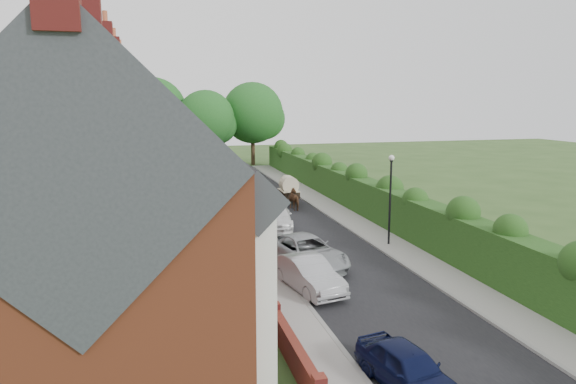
# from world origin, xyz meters

# --- Properties ---
(ground) EXTENTS (140.00, 140.00, 0.00)m
(ground) POSITION_xyz_m (0.00, 0.00, 0.00)
(ground) COLOR #2D4C1E
(ground) RESTS_ON ground
(road) EXTENTS (6.00, 58.00, 0.02)m
(road) POSITION_xyz_m (-0.50, 11.00, 0.01)
(road) COLOR black
(road) RESTS_ON ground
(pavement_hedge_side) EXTENTS (2.20, 58.00, 0.12)m
(pavement_hedge_side) POSITION_xyz_m (3.60, 11.00, 0.06)
(pavement_hedge_side) COLOR gray
(pavement_hedge_side) RESTS_ON ground
(pavement_house_side) EXTENTS (1.70, 58.00, 0.12)m
(pavement_house_side) POSITION_xyz_m (-4.35, 11.00, 0.06)
(pavement_house_side) COLOR gray
(pavement_house_side) RESTS_ON ground
(kerb_hedge_side) EXTENTS (0.18, 58.00, 0.13)m
(kerb_hedge_side) POSITION_xyz_m (2.55, 11.00, 0.07)
(kerb_hedge_side) COLOR gray
(kerb_hedge_side) RESTS_ON ground
(kerb_house_side) EXTENTS (0.18, 58.00, 0.13)m
(kerb_house_side) POSITION_xyz_m (-3.55, 11.00, 0.07)
(kerb_house_side) COLOR gray
(kerb_house_side) RESTS_ON ground
(hedge) EXTENTS (2.10, 58.00, 2.85)m
(hedge) POSITION_xyz_m (5.40, 11.00, 1.60)
(hedge) COLOR #183E13
(hedge) RESTS_ON ground
(terrace_row) EXTENTS (9.05, 40.50, 11.50)m
(terrace_row) POSITION_xyz_m (-10.87, 9.98, 4.47)
(terrace_row) COLOR brown
(terrace_row) RESTS_ON ground
(garden_wall_row) EXTENTS (0.35, 40.35, 1.10)m
(garden_wall_row) POSITION_xyz_m (-5.35, 10.00, 0.46)
(garden_wall_row) COLOR maroon
(garden_wall_row) RESTS_ON ground
(lamppost) EXTENTS (0.32, 0.32, 5.16)m
(lamppost) POSITION_xyz_m (3.40, 4.00, 3.30)
(lamppost) COLOR black
(lamppost) RESTS_ON ground
(tree_far_left) EXTENTS (7.14, 6.80, 9.29)m
(tree_far_left) POSITION_xyz_m (-2.65, 40.08, 5.71)
(tree_far_left) COLOR #332316
(tree_far_left) RESTS_ON ground
(tree_far_right) EXTENTS (7.98, 7.60, 10.31)m
(tree_far_right) POSITION_xyz_m (3.39, 42.08, 6.31)
(tree_far_right) COLOR #332316
(tree_far_right) RESTS_ON ground
(tree_far_back) EXTENTS (8.40, 8.00, 10.82)m
(tree_far_back) POSITION_xyz_m (-8.59, 43.08, 6.62)
(tree_far_back) COLOR #332316
(tree_far_back) RESTS_ON ground
(car_navy) EXTENTS (2.19, 3.98, 1.28)m
(car_navy) POSITION_xyz_m (-2.53, -9.52, 0.64)
(car_navy) COLOR black
(car_navy) RESTS_ON ground
(car_silver_a) EXTENTS (2.38, 4.61, 1.45)m
(car_silver_a) POSITION_xyz_m (-3.00, -1.34, 0.72)
(car_silver_a) COLOR #9A9B9F
(car_silver_a) RESTS_ON ground
(car_silver_b) EXTENTS (3.64, 5.85, 1.51)m
(car_silver_b) POSITION_xyz_m (-2.16, 1.74, 0.75)
(car_silver_b) COLOR #989B9F
(car_silver_b) RESTS_ON ground
(car_white) EXTENTS (2.89, 5.25, 1.44)m
(car_white) POSITION_xyz_m (-1.76, 9.87, 0.72)
(car_white) COLOR silver
(car_white) RESTS_ON ground
(car_green) EXTENTS (2.62, 4.77, 1.54)m
(car_green) POSITION_xyz_m (-2.14, 16.20, 0.77)
(car_green) COLOR #0F331E
(car_green) RESTS_ON ground
(car_red) EXTENTS (1.79, 4.20, 1.35)m
(car_red) POSITION_xyz_m (-1.81, 20.88, 0.67)
(car_red) COLOR maroon
(car_red) RESTS_ON ground
(car_beige) EXTENTS (3.61, 5.57, 1.43)m
(car_beige) POSITION_xyz_m (-3.00, 24.15, 0.71)
(car_beige) COLOR tan
(car_beige) RESTS_ON ground
(car_grey) EXTENTS (2.70, 5.10, 1.41)m
(car_grey) POSITION_xyz_m (-1.60, 30.10, 0.70)
(car_grey) COLOR slate
(car_grey) RESTS_ON ground
(car_black) EXTENTS (2.09, 3.94, 1.28)m
(car_black) POSITION_xyz_m (-3.00, 35.00, 0.64)
(car_black) COLOR black
(car_black) RESTS_ON ground
(horse) EXTENTS (1.08, 1.94, 1.55)m
(horse) POSITION_xyz_m (0.94, 14.71, 0.78)
(horse) COLOR #4F311D
(horse) RESTS_ON ground
(horse_cart) EXTENTS (1.42, 3.14, 2.27)m
(horse_cart) POSITION_xyz_m (0.94, 16.70, 1.30)
(horse_cart) COLOR black
(horse_cart) RESTS_ON ground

